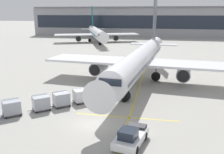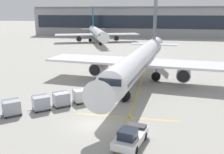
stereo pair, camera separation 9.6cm
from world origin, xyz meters
name	(u,v)px [view 2 (the right image)]	position (x,y,z in m)	size (l,w,h in m)	color
ground_plane	(93,124)	(0.00, 0.00, 0.00)	(600.00, 600.00, 0.00)	#9E9B93
parked_airplane	(140,60)	(3.27, 18.49, 3.82)	(33.50, 42.65, 14.61)	white
belt_loader	(104,91)	(-0.95, 9.32, 0.82)	(4.62, 4.82, 2.68)	#A3A8B2
baggage_cart_lead	(81,95)	(-3.41, 6.21, 1.00)	(2.58, 2.52, 1.91)	#515156
baggage_cart_second	(61,99)	(-5.47, 4.40, 1.00)	(2.58, 2.52, 1.91)	#515156
baggage_cart_third	(41,102)	(-7.37, 2.63, 1.00)	(2.58, 2.52, 1.91)	#515156
baggage_cart_fourth	(11,107)	(-9.99, 0.49, 1.00)	(2.58, 2.52, 1.91)	#515156
pushback_tug	(130,137)	(4.46, -3.59, 0.83)	(3.00, 4.75, 1.83)	silver
ground_crew_by_loader	(87,96)	(-2.53, 6.23, 1.00)	(0.30, 0.57, 1.74)	black
ground_crew_by_carts	(108,92)	(-0.19, 8.43, 1.00)	(0.55, 0.35, 1.74)	#333847
safety_cone_engine_keepout	(99,84)	(-2.88, 14.05, 0.38)	(0.69, 0.69, 0.78)	black
safety_cone_wingtip	(96,85)	(-3.35, 13.63, 0.37)	(0.68, 0.68, 0.77)	black
apron_guidance_line_lead_in	(141,82)	(3.56, 17.71, 0.00)	(0.20, 110.00, 0.01)	yellow
apron_guidance_line_stop_bar	(126,117)	(3.19, 2.49, 0.00)	(12.00, 0.20, 0.01)	yellow
terminal_building	(164,21)	(6.80, 109.49, 7.12)	(131.11, 22.21, 14.34)	#939399
distant_airplane	(97,33)	(-19.19, 74.90, 3.52)	(33.34, 41.41, 14.35)	white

